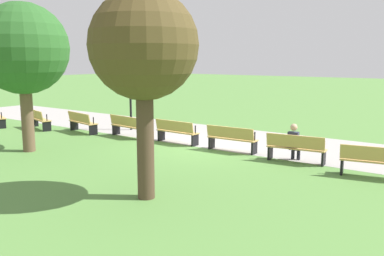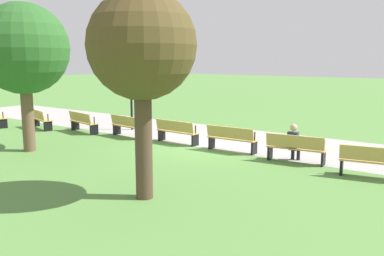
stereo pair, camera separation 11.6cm
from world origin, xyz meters
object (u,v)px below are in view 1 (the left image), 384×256
at_px(bench_2, 82,122).
at_px(tree_0, 23,49).
at_px(bench_1, 38,119).
at_px(bench_5, 231,138).
at_px(bench_7, 375,161).
at_px(lamp_post, 130,74).
at_px(bench_4, 176,131).
at_px(person_seated, 294,141).
at_px(bench_3, 127,126).
at_px(bench_6, 296,148).
at_px(tree_1, 144,48).

xyz_separation_m(bench_2, tree_0, (1.44, -3.49, 3.00)).
distance_m(bench_1, bench_5, 9.56).
bearing_deg(bench_7, lamp_post, 159.58).
bearing_deg(bench_5, bench_4, 177.82).
height_order(bench_2, tree_0, tree_0).
xyz_separation_m(bench_7, person_seated, (-2.49, 0.49, 0.16)).
relative_size(bench_4, person_seated, 1.50).
relative_size(bench_1, bench_2, 1.00).
xyz_separation_m(bench_2, bench_4, (4.77, 0.55, 0.00)).
height_order(bench_7, person_seated, person_seated).
distance_m(bench_4, bench_7, 7.19).
distance_m(bench_3, bench_6, 7.19).
bearing_deg(tree_1, tree_0, 168.86).
height_order(bench_3, lamp_post, lamp_post).
relative_size(bench_4, lamp_post, 0.51).
bearing_deg(tree_1, bench_2, 149.22).
relative_size(person_seated, tree_1, 0.26).
xyz_separation_m(bench_6, tree_0, (-8.12, -3.85, 3.00)).
bearing_deg(person_seated, bench_2, 176.44).
bearing_deg(bench_1, lamp_post, 48.77).
xyz_separation_m(person_seated, tree_0, (-8.00, -3.98, 2.84)).
bearing_deg(bench_1, bench_3, 26.17).
distance_m(bench_1, tree_0, 5.65).
relative_size(bench_3, bench_7, 0.99).
bearing_deg(lamp_post, bench_4, -19.30).
height_order(bench_2, bench_5, same).
distance_m(bench_1, person_seated, 11.82).
distance_m(person_seated, tree_0, 9.38).
bearing_deg(tree_0, bench_7, 18.40).
bearing_deg(bench_2, person_seated, 13.91).
distance_m(bench_1, bench_2, 2.40).
distance_m(bench_2, bench_3, 2.40).
distance_m(bench_2, tree_1, 9.82).
distance_m(bench_4, tree_1, 6.92).
distance_m(bench_7, person_seated, 2.55).
distance_m(bench_2, bench_4, 4.80).
xyz_separation_m(bench_3, bench_5, (4.79, 0.18, 0.00)).
height_order(bench_6, person_seated, person_seated).
height_order(bench_4, lamp_post, lamp_post).
height_order(bench_4, person_seated, person_seated).
distance_m(bench_1, tree_1, 11.60).
height_order(bench_5, tree_0, tree_0).
bearing_deg(tree_1, person_seated, 75.27).
height_order(bench_5, person_seated, person_seated).
relative_size(bench_2, tree_1, 0.39).
bearing_deg(bench_4, bench_1, -169.12).
distance_m(bench_5, bench_6, 2.40).
bearing_deg(bench_4, tree_1, -56.23).
distance_m(person_seated, tree_1, 6.13).
relative_size(bench_4, tree_0, 0.36).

